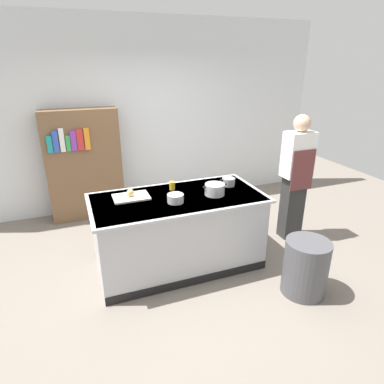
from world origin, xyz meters
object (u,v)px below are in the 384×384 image
at_px(person_chef, 296,175).
at_px(trash_bin, 305,267).
at_px(juice_cup, 172,186).
at_px(mixing_bowl, 176,198).
at_px(onion, 130,193).
at_px(stock_pot, 215,189).
at_px(bookshelf, 84,165).
at_px(sauce_pan, 228,182).

bearing_deg(person_chef, trash_bin, 153.47).
bearing_deg(juice_cup, mixing_bowl, -102.20).
xyz_separation_m(onion, stock_pot, (0.93, -0.25, 0.00)).
xyz_separation_m(juice_cup, person_chef, (1.70, -0.13, -0.04)).
height_order(stock_pot, person_chef, person_chef).
height_order(stock_pot, bookshelf, bookshelf).
bearing_deg(stock_pot, juice_cup, 141.09).
xyz_separation_m(mixing_bowl, bookshelf, (-0.83, 1.93, -0.09)).
distance_m(sauce_pan, person_chef, 1.01).
xyz_separation_m(sauce_pan, mixing_bowl, (-0.78, -0.26, -0.00)).
xyz_separation_m(person_chef, bookshelf, (-2.61, 1.68, -0.06)).
relative_size(trash_bin, person_chef, 0.36).
relative_size(mixing_bowl, juice_cup, 1.82).
xyz_separation_m(stock_pot, person_chef, (1.29, 0.20, -0.05)).
bearing_deg(mixing_bowl, sauce_pan, 18.54).
xyz_separation_m(mixing_bowl, person_chef, (1.78, 0.25, -0.03)).
xyz_separation_m(trash_bin, bookshelf, (-1.99, 2.77, 0.55)).
bearing_deg(onion, juice_cup, 8.55).
bearing_deg(mixing_bowl, bookshelf, 113.29).
bearing_deg(stock_pot, onion, 164.77).
relative_size(trash_bin, bookshelf, 0.36).
distance_m(mixing_bowl, trash_bin, 1.57).
bearing_deg(onion, person_chef, -1.29).
bearing_deg(bookshelf, juice_cup, -59.57).
xyz_separation_m(mixing_bowl, trash_bin, (1.16, -0.84, -0.64)).
xyz_separation_m(mixing_bowl, juice_cup, (0.08, 0.38, 0.00)).
relative_size(juice_cup, trash_bin, 0.16).
relative_size(stock_pot, person_chef, 0.17).
bearing_deg(sauce_pan, onion, 178.18).
relative_size(sauce_pan, trash_bin, 0.36).
bearing_deg(onion, bookshelf, 103.59).
distance_m(mixing_bowl, bookshelf, 2.10).
relative_size(juice_cup, person_chef, 0.06).
bearing_deg(trash_bin, juice_cup, 131.66).
xyz_separation_m(stock_pot, sauce_pan, (0.29, 0.21, -0.02)).
distance_m(sauce_pan, trash_bin, 1.33).
height_order(sauce_pan, juice_cup, juice_cup).
height_order(mixing_bowl, juice_cup, juice_cup).
bearing_deg(trash_bin, person_chef, 60.37).
bearing_deg(juice_cup, bookshelf, 120.43).
relative_size(onion, juice_cup, 0.86).
bearing_deg(sauce_pan, trash_bin, -70.63).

